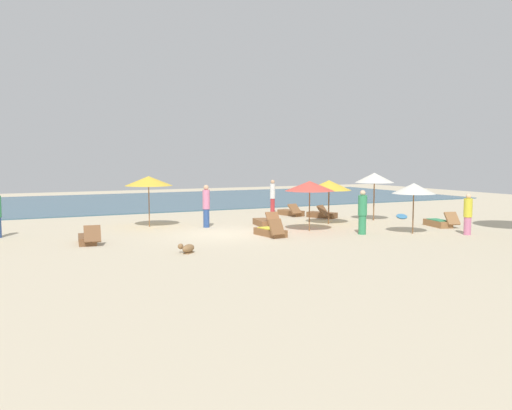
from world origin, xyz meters
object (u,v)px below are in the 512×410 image
Objects in this scene: person_1 at (362,212)px; surfboard at (402,216)px; umbrella_0 at (149,181)px; lounger_3 at (322,214)px; lounger_5 at (439,223)px; person_4 at (468,214)px; lounger_1 at (265,222)px; umbrella_2 at (329,185)px; umbrella_3 at (414,188)px; umbrella_1 at (310,186)px; lounger_4 at (88,239)px; person_5 at (273,196)px; dog at (187,248)px; person_0 at (206,206)px; lounger_0 at (271,232)px; lounger_2 at (291,212)px; umbrella_4 at (374,178)px.

surfboard is at bearing 36.73° from person_1.
person_1 is at bearing -143.27° from surfboard.
umbrella_0 is 9.05m from lounger_3.
person_4 is (-0.84, -2.37, 0.65)m from lounger_5.
lounger_5 is (6.91, -3.58, 0.01)m from lounger_1.
surfboard is (5.07, 0.84, -1.76)m from umbrella_2.
umbrella_1 is at bearing 143.42° from umbrella_3.
lounger_4 is (-12.24, 3.12, -1.67)m from umbrella_3.
person_1 is at bearing -59.59° from lounger_1.
person_5 is 12.99m from dog.
lounger_1 is at bearing -14.79° from person_0.
dog is at bearing -152.40° from lounger_0.
lounger_3 is 6.75m from person_0.
dog reaches higher than surfboard.
umbrella_1 is 7.79m from surfboard.
lounger_5 is at bearing -61.23° from lounger_2.
person_0 is at bearing 142.43° from person_4.
dog is at bearing -151.88° from umbrella_2.
person_5 is (2.96, 4.93, 0.79)m from lounger_1.
umbrella_4 is at bearing -164.43° from surfboard.
lounger_3 reaches higher than lounger_1.
umbrella_2 is at bearing 28.12° from dog.
person_4 is at bearing -60.29° from umbrella_2.
lounger_4 is at bearing -174.80° from umbrella_4.
person_0 reaches higher than surfboard.
lounger_1 is at bearing 175.91° from umbrella_4.
umbrella_0 is 13.11m from surfboard.
lounger_1 is (1.17, 2.89, -0.01)m from lounger_0.
umbrella_3 is 0.88× the size of umbrella_4.
umbrella_2 is at bearing -115.69° from lounger_3.
lounger_2 is 1.02× the size of lounger_3.
surfboard is at bearing 71.98° from person_4.
umbrella_4 is at bearing 5.20° from lounger_4.
umbrella_3 is 1.19× the size of lounger_4.
lounger_4 is 0.97× the size of lounger_5.
person_0 is (-8.30, 1.08, -1.12)m from umbrella_4.
lounger_3 is at bearing -71.00° from person_5.
surfboard is at bearing 19.44° from umbrella_1.
umbrella_4 is 1.32× the size of lounger_5.
umbrella_0 reaches higher than dog.
lounger_2 is 1.83m from lounger_3.
lounger_0 is 0.95× the size of person_1.
umbrella_3 reaches higher than surfboard.
umbrella_1 is 6.33m from lounger_5.
umbrella_0 is 1.27× the size of person_1.
umbrella_1 reaches higher than person_5.
umbrella_0 is 1.23× the size of person_5.
umbrella_2 is 2.96m from lounger_3.
umbrella_1 is 0.90× the size of umbrella_4.
surfboard is (16.01, 1.89, -0.14)m from lounger_4.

